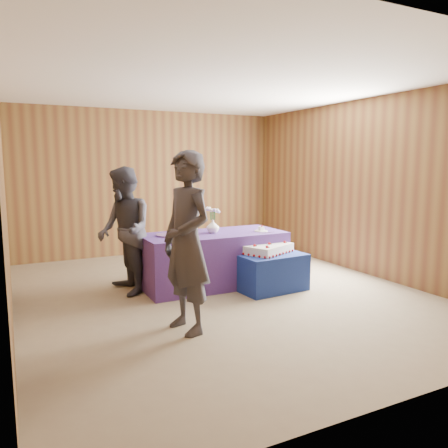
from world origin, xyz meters
TOP-DOWN VIEW (x-y plane):
  - ground at (0.00, 0.00)m, footprint 6.00×6.00m
  - room_shell at (0.00, 0.00)m, footprint 5.04×6.04m
  - cake_table at (0.68, -0.12)m, footprint 0.95×0.77m
  - serving_table at (0.09, 0.40)m, footprint 2.00×0.90m
  - sheet_cake at (0.69, -0.09)m, footprint 0.81×0.70m
  - vase at (0.09, 0.41)m, footprint 0.22×0.22m
  - flower_spray at (0.09, 0.41)m, footprint 0.21×0.21m
  - platter at (-0.54, 0.46)m, footprint 0.39×0.39m
  - plate at (0.77, 0.23)m, footprint 0.22×0.22m
  - cake_slice at (0.77, 0.23)m, footprint 0.07×0.06m
  - knife at (0.78, 0.07)m, footprint 0.26×0.06m
  - guest_left at (-0.87, -1.02)m, footprint 0.58×0.75m
  - guest_right at (-1.12, 0.56)m, footprint 0.68×0.85m

SIDE VIEW (x-z plane):
  - ground at x=0.00m, z-range 0.00..0.00m
  - cake_table at x=0.68m, z-range 0.00..0.50m
  - serving_table at x=0.09m, z-range 0.00..0.75m
  - sheet_cake at x=0.69m, z-range 0.48..0.64m
  - knife at x=0.78m, z-range 0.75..0.75m
  - plate at x=0.77m, z-range 0.75..0.76m
  - platter at x=-0.54m, z-range 0.75..0.77m
  - cake_slice at x=0.77m, z-range 0.75..0.83m
  - guest_right at x=-1.12m, z-range 0.00..1.69m
  - vase at x=0.09m, z-range 0.75..0.94m
  - guest_left at x=-0.87m, z-range 0.00..1.86m
  - flower_spray at x=0.09m, z-range 0.99..1.15m
  - room_shell at x=0.00m, z-range 0.44..3.16m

